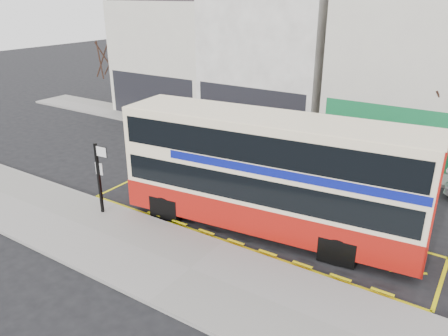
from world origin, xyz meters
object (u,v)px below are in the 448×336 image
Objects in this scene: bus_stop_post at (99,172)px; street_tree_left at (109,50)px; car_grey at (294,152)px; street_tree_right at (443,99)px; car_silver at (186,127)px; double_decker_bus at (270,173)px.

bus_stop_post is 0.46× the size of street_tree_left.
car_grey is 0.71× the size of street_tree_right.
car_grey is 0.58× the size of street_tree_left.
car_silver is 0.74× the size of street_tree_right.
bus_stop_post is at bearing -162.68° from double_decker_bus.
bus_stop_post is at bearing -44.97° from street_tree_left.
bus_stop_post is 16.62m from street_tree_right.
car_silver is at bearing 99.67° from car_grey.
bus_stop_post is 0.78× the size of car_grey.
double_decker_bus reaches higher than car_grey.
car_grey is (7.60, -0.53, -0.05)m from car_silver.
street_tree_right reaches higher than bus_stop_post.
car_silver reaches higher than car_grey.
double_decker_bus is 3.85× the size of bus_stop_post.
street_tree_left reaches higher than bus_stop_post.
car_grey is (4.04, 9.64, -1.31)m from bus_stop_post.
street_tree_left is at bearing 145.29° from double_decker_bus.
car_silver is 0.61× the size of street_tree_left.
bus_stop_post is (-6.18, -2.67, -0.42)m from double_decker_bus.
car_silver is at bearing 105.23° from bus_stop_post.
car_grey is at bearing 63.19° from bus_stop_post.
street_tree_left is at bearing 130.97° from bus_stop_post.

